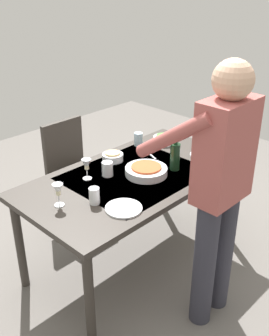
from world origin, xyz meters
The scene contains 16 objects.
ground_plane centered at (0.00, 0.00, 0.00)m, with size 6.00×6.00×0.00m, color #66605B.
dining_table centered at (0.00, 0.00, 0.69)m, with size 1.66×0.89×0.77m.
chair_near centered at (-0.06, -0.83, 0.53)m, with size 0.40×0.40×0.91m.
person_server centered at (0.03, 0.71, 0.96)m, with size 0.42×0.61×1.69m.
wine_bottle centered at (-0.26, 0.15, 0.88)m, with size 0.07×0.07×0.30m.
wine_glass_left centered at (0.63, -0.04, 0.87)m, with size 0.07×0.07×0.15m.
wine_glass_right centered at (0.28, -0.19, 0.87)m, with size 0.07×0.07×0.15m.
water_cup_near_left centered at (0.46, 0.10, 0.82)m, with size 0.07×0.07×0.11m, color silver.
water_cup_near_right centered at (0.15, -0.13, 0.82)m, with size 0.08×0.08×0.10m, color silver.
water_cup_far_left centered at (-0.40, -0.34, 0.82)m, with size 0.07×0.07×0.11m, color silver.
serving_bowl_pasta centered at (-0.05, 0.06, 0.80)m, with size 0.30×0.30×0.07m.
side_bowl_salad centered at (-0.58, -0.22, 0.80)m, with size 0.18×0.18×0.07m.
side_bowl_bread centered at (-0.05, -0.28, 0.80)m, with size 0.16×0.16×0.07m.
dinner_plate_near centered at (-0.61, 0.18, 0.77)m, with size 0.23×0.23×0.01m, color silver.
dinner_plate_far centered at (0.38, 0.28, 0.77)m, with size 0.23×0.23×0.01m, color silver.
table_fork centered at (-0.32, -0.14, 0.77)m, with size 0.01×0.18×0.01m, color silver.
Camera 1 is at (1.83, 1.79, 2.09)m, focal length 43.20 mm.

